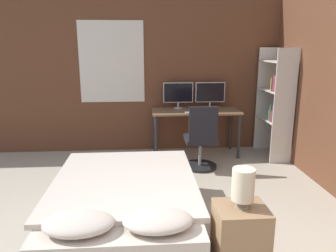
{
  "coord_description": "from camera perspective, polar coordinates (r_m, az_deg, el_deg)",
  "views": [
    {
      "loc": [
        -0.36,
        -1.84,
        1.84
      ],
      "look_at": [
        -0.03,
        2.57,
        0.75
      ],
      "focal_mm": 35.0,
      "sensor_mm": 36.0,
      "label": 1
    }
  ],
  "objects": [
    {
      "name": "monitor_right",
      "position": [
        5.74,
        7.36,
        5.67
      ],
      "size": [
        0.51,
        0.16,
        0.45
      ],
      "color": "#B7B7BC",
      "rests_on": "desk"
    },
    {
      "name": "desk",
      "position": [
        5.55,
        4.84,
        1.73
      ],
      "size": [
        1.47,
        0.62,
        0.78
      ],
      "color": "#846042",
      "rests_on": "ground_plane"
    },
    {
      "name": "wall_back",
      "position": [
        5.76,
        -0.81,
        9.03
      ],
      "size": [
        12.0,
        0.08,
        2.7
      ],
      "color": "brown",
      "rests_on": "ground_plane"
    },
    {
      "name": "nightstand",
      "position": [
        2.87,
        12.39,
        -18.94
      ],
      "size": [
        0.41,
        0.37,
        0.6
      ],
      "color": "#997551",
      "rests_on": "ground_plane"
    },
    {
      "name": "bedside_lamp",
      "position": [
        2.64,
        12.94,
        -9.98
      ],
      "size": [
        0.18,
        0.18,
        0.32
      ],
      "color": "gray",
      "rests_on": "nightstand"
    },
    {
      "name": "bed",
      "position": [
        3.43,
        -7.53,
        -13.74
      ],
      "size": [
        1.45,
        2.04,
        0.59
      ],
      "color": "#2D2D33",
      "rests_on": "ground_plane"
    },
    {
      "name": "computer_mouse",
      "position": [
        5.38,
        8.35,
        2.52
      ],
      "size": [
        0.07,
        0.05,
        0.04
      ],
      "color": "#B7B7BC",
      "rests_on": "desk"
    },
    {
      "name": "keyboard",
      "position": [
        5.33,
        5.21,
        2.4
      ],
      "size": [
        0.42,
        0.13,
        0.02
      ],
      "color": "#B7B7BC",
      "rests_on": "desk"
    },
    {
      "name": "monitor_left",
      "position": [
        5.65,
        1.78,
        5.66
      ],
      "size": [
        0.51,
        0.16,
        0.45
      ],
      "color": "#B7B7BC",
      "rests_on": "desk"
    },
    {
      "name": "bookshelf",
      "position": [
        5.63,
        18.44,
        4.53
      ],
      "size": [
        0.34,
        0.81,
        1.81
      ],
      "color": "beige",
      "rests_on": "ground_plane"
    },
    {
      "name": "office_chair",
      "position": [
        4.96,
        5.77,
        -3.06
      ],
      "size": [
        0.52,
        0.52,
        0.99
      ],
      "color": "black",
      "rests_on": "ground_plane"
    }
  ]
}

